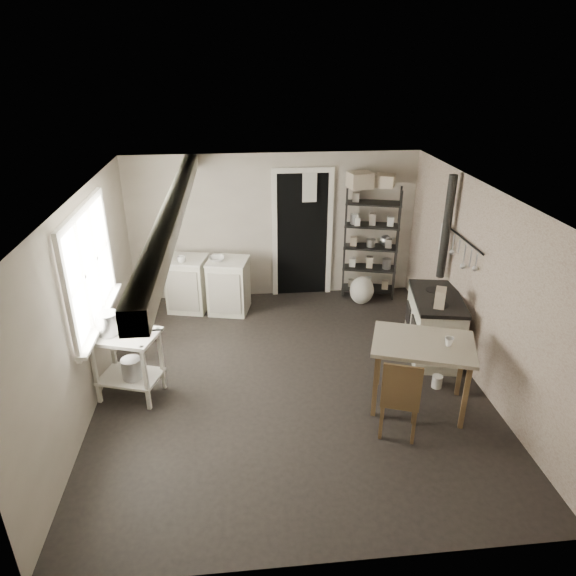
{
  "coord_description": "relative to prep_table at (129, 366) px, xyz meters",
  "views": [
    {
      "loc": [
        -0.57,
        -5.21,
        3.64
      ],
      "look_at": [
        0.0,
        0.3,
        1.1
      ],
      "focal_mm": 32.0,
      "sensor_mm": 36.0,
      "label": 1
    }
  ],
  "objects": [
    {
      "name": "floor",
      "position": [
        1.87,
        0.11,
        -0.4
      ],
      "size": [
        5.0,
        5.0,
        0.0
      ],
      "primitive_type": "plane",
      "color": "black",
      "rests_on": "ground"
    },
    {
      "name": "ceiling",
      "position": [
        1.87,
        0.11,
        1.9
      ],
      "size": [
        5.0,
        5.0,
        0.0
      ],
      "primitive_type": "plane",
      "rotation": [
        3.14,
        0.0,
        0.0
      ],
      "color": "silver",
      "rests_on": "wall_back"
    },
    {
      "name": "wall_back",
      "position": [
        1.87,
        2.61,
        0.75
      ],
      "size": [
        4.5,
        0.02,
        2.3
      ],
      "primitive_type": "cube",
      "color": "#BEB2A2",
      "rests_on": "ground"
    },
    {
      "name": "wall_front",
      "position": [
        1.87,
        -2.39,
        0.75
      ],
      "size": [
        4.5,
        0.02,
        2.3
      ],
      "primitive_type": "cube",
      "color": "#BEB2A2",
      "rests_on": "ground"
    },
    {
      "name": "wall_left",
      "position": [
        -0.38,
        0.11,
        0.75
      ],
      "size": [
        0.02,
        5.0,
        2.3
      ],
      "primitive_type": "cube",
      "color": "#BEB2A2",
      "rests_on": "ground"
    },
    {
      "name": "wall_right",
      "position": [
        4.12,
        0.11,
        0.75
      ],
      "size": [
        0.02,
        5.0,
        2.3
      ],
      "primitive_type": "cube",
      "color": "#BEB2A2",
      "rests_on": "ground"
    },
    {
      "name": "window",
      "position": [
        -0.35,
        0.31,
        1.1
      ],
      "size": [
        0.12,
        1.76,
        1.28
      ],
      "primitive_type": null,
      "color": "white",
      "rests_on": "wall_left"
    },
    {
      "name": "doorway",
      "position": [
        2.32,
        2.58,
        0.6
      ],
      "size": [
        0.96,
        0.1,
        2.08
      ],
      "primitive_type": null,
      "color": "white",
      "rests_on": "ground"
    },
    {
      "name": "ceiling_beam",
      "position": [
        0.67,
        0.11,
        1.8
      ],
      "size": [
        0.18,
        5.0,
        0.18
      ],
      "primitive_type": null,
      "color": "white",
      "rests_on": "ceiling"
    },
    {
      "name": "wallpaper_panel",
      "position": [
        4.11,
        0.11,
        0.75
      ],
      "size": [
        0.01,
        5.0,
        2.3
      ],
      "primitive_type": null,
      "color": "#B8A695",
      "rests_on": "wall_right"
    },
    {
      "name": "utensil_rail",
      "position": [
        4.06,
        0.71,
        1.15
      ],
      "size": [
        0.06,
        1.2,
        0.44
      ],
      "primitive_type": null,
      "color": "#B9B9BB",
      "rests_on": "wall_right"
    },
    {
      "name": "prep_table",
      "position": [
        0.0,
        0.0,
        0.0
      ],
      "size": [
        0.83,
        0.7,
        0.81
      ],
      "primitive_type": null,
      "rotation": [
        0.0,
        0.0,
        -0.31
      ],
      "color": "white",
      "rests_on": "ground"
    },
    {
      "name": "stockpot",
      "position": [
        -0.17,
        0.03,
        0.54
      ],
      "size": [
        0.28,
        0.28,
        0.25
      ],
      "primitive_type": "cylinder",
      "rotation": [
        0.0,
        0.0,
        -0.23
      ],
      "color": "#B9B9BB",
      "rests_on": "prep_table"
    },
    {
      "name": "saucepan",
      "position": [
        0.18,
        -0.01,
        0.45
      ],
      "size": [
        0.22,
        0.22,
        0.09
      ],
      "primitive_type": "cylinder",
      "rotation": [
        0.0,
        0.0,
        0.38
      ],
      "color": "#B9B9BB",
      "rests_on": "prep_table"
    },
    {
      "name": "bucket",
      "position": [
        0.04,
        -0.04,
        -0.02
      ],
      "size": [
        0.24,
        0.24,
        0.25
      ],
      "primitive_type": "cylinder",
      "rotation": [
        0.0,
        0.0,
        0.04
      ],
      "color": "#B9B9BB",
      "rests_on": "prep_table"
    },
    {
      "name": "base_cabinets",
      "position": [
        0.82,
        2.13,
        0.06
      ],
      "size": [
        1.37,
        0.82,
        0.84
      ],
      "primitive_type": null,
      "rotation": [
        0.0,
        0.0,
        -0.23
      ],
      "color": "beige",
      "rests_on": "ground"
    },
    {
      "name": "mixing_bowl",
      "position": [
        0.97,
        2.05,
        0.56
      ],
      "size": [
        0.34,
        0.34,
        0.08
      ],
      "primitive_type": "imported",
      "rotation": [
        0.0,
        0.0,
        0.1
      ],
      "color": "white",
      "rests_on": "base_cabinets"
    },
    {
      "name": "counter_cup",
      "position": [
        0.46,
        2.03,
        0.57
      ],
      "size": [
        0.16,
        0.16,
        0.1
      ],
      "primitive_type": "imported",
      "rotation": [
        0.0,
        0.0,
        0.3
      ],
      "color": "white",
      "rests_on": "base_cabinets"
    },
    {
      "name": "shelf_rack",
      "position": [
        3.39,
        2.42,
        0.55
      ],
      "size": [
        0.91,
        0.55,
        1.79
      ],
      "primitive_type": null,
      "rotation": [
        0.0,
        0.0,
        -0.27
      ],
      "color": "black",
      "rests_on": "ground"
    },
    {
      "name": "shelf_jar",
      "position": [
        3.15,
        2.41,
        0.97
      ],
      "size": [
        0.09,
        0.09,
        0.19
      ],
      "primitive_type": "imported",
      "rotation": [
        0.0,
        0.0,
        -0.08
      ],
      "color": "white",
      "rests_on": "shelf_rack"
    },
    {
      "name": "storage_box_a",
      "position": [
        3.16,
        2.41,
        1.61
      ],
      "size": [
        0.39,
        0.35,
        0.23
      ],
      "primitive_type": "cube",
      "rotation": [
        0.0,
        0.0,
        0.19
      ],
      "color": "beige",
      "rests_on": "shelf_rack"
    },
    {
      "name": "storage_box_b",
      "position": [
        3.55,
        2.44,
        1.59
      ],
      "size": [
        0.37,
        0.36,
        0.18
      ],
      "primitive_type": "cube",
      "rotation": [
        0.0,
        0.0,
        -0.43
      ],
      "color": "beige",
      "rests_on": "shelf_rack"
    },
    {
      "name": "stove",
      "position": [
        3.79,
        0.52,
        0.04
      ],
      "size": [
        0.77,
        1.15,
        0.84
      ],
      "primitive_type": null,
      "rotation": [
        0.0,
        0.0,
        -0.18
      ],
      "color": "beige",
      "rests_on": "ground"
    },
    {
      "name": "stovepipe",
      "position": [
        3.98,
        0.99,
        1.19
      ],
      "size": [
        0.15,
        0.15,
        1.49
      ],
      "primitive_type": null,
      "rotation": [
        0.0,
        0.0,
        0.37
      ],
      "color": "black",
      "rests_on": "stove"
    },
    {
      "name": "side_ledge",
      "position": [
        3.71,
        0.2,
        0.03
      ],
      "size": [
        0.56,
        0.44,
        0.76
      ],
      "primitive_type": null,
      "rotation": [
        0.0,
        0.0,
        -0.4
      ],
      "color": "white",
      "rests_on": "ground"
    },
    {
      "name": "oats_box",
      "position": [
        3.7,
        0.26,
        0.61
      ],
      "size": [
        0.19,
        0.23,
        0.3
      ],
      "primitive_type": "cube",
      "rotation": [
        0.0,
        0.0,
        -0.43
      ],
      "color": "beige",
      "rests_on": "side_ledge"
    },
    {
      "name": "work_table",
      "position": [
        3.24,
        -0.51,
        -0.02
      ],
      "size": [
        1.26,
        1.06,
        0.82
      ],
      "primitive_type": null,
      "rotation": [
        0.0,
        0.0,
        -0.33
      ],
      "color": "#BEB6A2",
      "rests_on": "ground"
    },
    {
      "name": "table_cup",
      "position": [
        3.48,
        -0.6,
        0.41
      ],
      "size": [
        0.11,
        0.11,
        0.09
      ],
      "primitive_type": "imported",
      "rotation": [
        0.0,
        0.0,
        0.11
      ],
      "color": "white",
      "rests_on": "work_table"
    },
    {
      "name": "chair",
      "position": [
        2.89,
        -0.93,
        0.08
      ],
      "size": [
        0.5,
        0.51,
        0.93
      ],
      "primitive_type": null,
      "rotation": [
        0.0,
        0.0,
        -0.35
      ],
      "color": "brown",
      "rests_on": "ground"
    },
    {
      "name": "flour_sack",
      "position": [
        3.21,
        2.09,
        -0.16
      ],
      "size": [
        0.44,
        0.4,
        0.46
      ],
      "primitive_type": "ellipsoid",
      "rotation": [
        0.0,
        0.0,
        0.22
      ],
      "color": "silver",
      "rests_on": "ground"
    },
    {
      "name": "floor_crock",
      "position": [
        3.59,
        -0.22,
        -0.33
      ],
      "size": [
        0.16,
        0.16,
        0.15
      ],
      "primitive_type": "cylinder",
      "rotation": [
        0.0,
        0.0,
        0.31
      ],
      "color": "white",
      "rests_on": "ground"
    }
  ]
}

